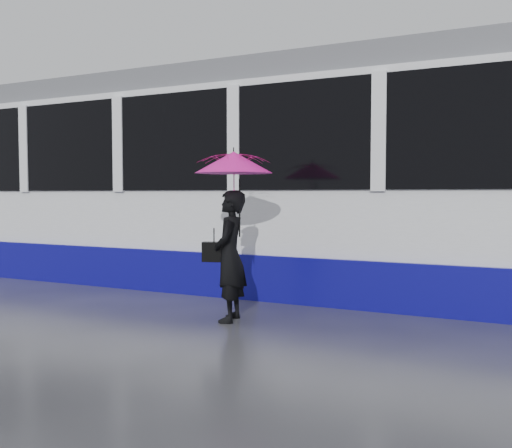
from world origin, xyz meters
The scene contains 6 objects.
ground centered at (0.00, 0.00, 0.00)m, with size 90.00×90.00×0.00m, color #29292E.
rails centered at (0.00, 2.50, 0.01)m, with size 34.00×1.51×0.02m.
tram centered at (-0.73, 2.50, 1.64)m, with size 26.00×2.56×3.35m.
woman centered at (-0.60, 0.02, 0.74)m, with size 0.54×0.36×1.49m, color black.
umbrella centered at (-0.55, 0.02, 1.63)m, with size 1.07×1.07×1.00m.
handbag centered at (-0.82, 0.04, 0.78)m, with size 0.29×0.18×0.41m.
Camera 1 is at (2.51, -5.61, 1.44)m, focal length 40.00 mm.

